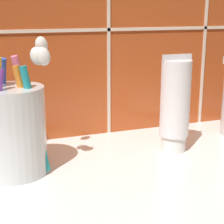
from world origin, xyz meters
TOP-DOWN VIEW (x-y plane):
  - sink_counter at (0.00, 0.00)cm, footprint 70.76×34.12cm
  - toothbrush_cup at (-14.62, 5.72)cm, footprint 10.76×9.98cm
  - toothpaste_tube at (8.06, 5.67)cm, footprint 4.46×4.25cm

SIDE VIEW (x-z plane):
  - sink_counter at x=0.00cm, z-range 0.00..2.00cm
  - toothbrush_cup at x=-14.62cm, z-range -0.50..16.59cm
  - toothpaste_tube at x=8.06cm, z-range 1.93..16.12cm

